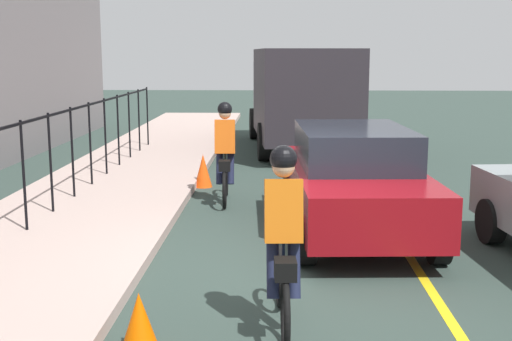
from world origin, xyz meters
TOP-DOWN VIEW (x-y plane):
  - ground_plane at (0.00, 0.00)m, footprint 80.00×80.00m
  - lane_line_centre at (0.00, -1.60)m, footprint 36.00×0.12m
  - sidewalk at (0.00, 3.40)m, footprint 40.00×3.20m
  - iron_fence at (1.00, 3.80)m, footprint 18.11×0.04m
  - cyclist_lead at (3.51, 1.11)m, footprint 1.71×0.38m
  - cyclist_follow at (-2.04, 0.11)m, footprint 1.71×0.38m
  - parked_sedan_rear at (1.60, -0.98)m, footprint 4.49×2.10m
  - box_truck_background at (10.22, -0.43)m, footprint 6.89×3.02m
  - traffic_cone_near at (-2.56, 1.41)m, footprint 0.36×0.36m
  - traffic_cone_far at (4.93, 1.68)m, footprint 0.36×0.36m

SIDE VIEW (x-z plane):
  - ground_plane at x=0.00m, z-range 0.00..0.00m
  - lane_line_centre at x=0.00m, z-range 0.00..0.01m
  - sidewalk at x=0.00m, z-range 0.00..0.15m
  - traffic_cone_near at x=-2.56m, z-range 0.00..0.55m
  - traffic_cone_far at x=4.93m, z-range 0.00..0.67m
  - parked_sedan_rear at x=1.60m, z-range 0.03..1.61m
  - cyclist_lead at x=3.51m, z-range 0.00..1.82m
  - cyclist_follow at x=-2.04m, z-range 0.00..1.82m
  - iron_fence at x=1.00m, z-range 0.45..2.05m
  - box_truck_background at x=10.22m, z-range 0.16..2.94m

